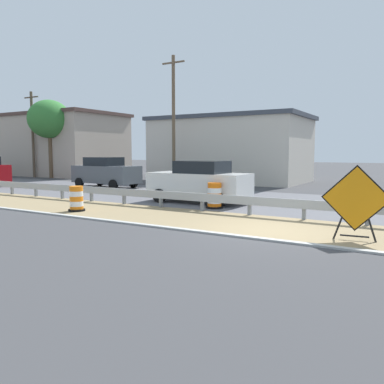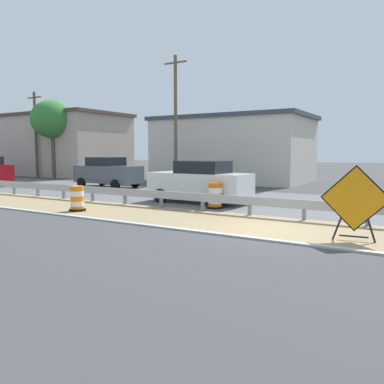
# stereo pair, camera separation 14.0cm
# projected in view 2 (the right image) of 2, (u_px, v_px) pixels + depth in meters

# --- Properties ---
(ground_plane) EXTENTS (160.00, 160.00, 0.00)m
(ground_plane) POSITION_uv_depth(u_px,v_px,m) (269.00, 231.00, 11.62)
(ground_plane) COLOR #3D3D3F
(median_dirt_strip) EXTENTS (3.75, 120.00, 0.01)m
(median_dirt_strip) POSITION_uv_depth(u_px,v_px,m) (276.00, 227.00, 12.19)
(median_dirt_strip) COLOR #8E7A56
(median_dirt_strip) RESTS_ON ground
(far_lane_asphalt) EXTENTS (8.20, 120.00, 0.00)m
(far_lane_asphalt) POSITION_uv_depth(u_px,v_px,m) (321.00, 205.00, 17.28)
(far_lane_asphalt) COLOR #56565B
(far_lane_asphalt) RESTS_ON ground
(curb_near_edge) EXTENTS (0.20, 120.00, 0.11)m
(curb_near_edge) POSITION_uv_depth(u_px,v_px,m) (252.00, 239.00, 10.52)
(curb_near_edge) COLOR #ADADA8
(curb_near_edge) RESTS_ON ground
(guardrail_median) EXTENTS (0.18, 50.32, 0.71)m
(guardrail_median) POSITION_uv_depth(u_px,v_px,m) (304.00, 205.00, 13.33)
(guardrail_median) COLOR #999EA3
(guardrail_median) RESTS_ON ground
(warning_sign_diamond) EXTENTS (0.23, 1.74, 2.02)m
(warning_sign_diamond) POSITION_uv_depth(u_px,v_px,m) (355.00, 201.00, 10.17)
(warning_sign_diamond) COLOR black
(warning_sign_diamond) RESTS_ON ground
(traffic_barrel_nearest) EXTENTS (0.72, 0.72, 1.07)m
(traffic_barrel_nearest) POSITION_uv_depth(u_px,v_px,m) (215.00, 197.00, 16.21)
(traffic_barrel_nearest) COLOR orange
(traffic_barrel_nearest) RESTS_ON ground
(traffic_barrel_close) EXTENTS (0.66, 0.66, 1.00)m
(traffic_barrel_close) POSITION_uv_depth(u_px,v_px,m) (77.00, 200.00, 15.48)
(traffic_barrel_close) COLOR orange
(traffic_barrel_close) RESTS_ON ground
(car_trailing_far_lane) EXTENTS (2.18, 4.76, 1.94)m
(car_trailing_far_lane) POSITION_uv_depth(u_px,v_px,m) (200.00, 182.00, 17.94)
(car_trailing_far_lane) COLOR silver
(car_trailing_far_lane) RESTS_ON ground
(car_distant_a) EXTENTS (2.21, 4.72, 2.00)m
(car_distant_a) POSITION_uv_depth(u_px,v_px,m) (108.00, 172.00, 25.71)
(car_distant_a) COLOR #4C5156
(car_distant_a) RESTS_ON ground
(roadside_shop_near) EXTENTS (7.23, 11.99, 5.11)m
(roadside_shop_near) POSITION_uv_depth(u_px,v_px,m) (233.00, 149.00, 31.00)
(roadside_shop_near) COLOR beige
(roadside_shop_near) RESTS_ON ground
(roadside_shop_far) EXTENTS (7.87, 13.53, 6.10)m
(roadside_shop_far) POSITION_uv_depth(u_px,v_px,m) (61.00, 145.00, 39.91)
(roadside_shop_far) COLOR #AD9E8E
(roadside_shop_far) RESTS_ON ground
(utility_pole_near) EXTENTS (0.24, 1.80, 9.07)m
(utility_pole_near) POSITION_uv_depth(u_px,v_px,m) (176.00, 119.00, 27.64)
(utility_pole_near) COLOR brown
(utility_pole_near) RESTS_ON ground
(utility_pole_mid) EXTENTS (0.24, 1.80, 7.75)m
(utility_pole_mid) POSITION_uv_depth(u_px,v_px,m) (36.00, 133.00, 35.61)
(utility_pole_mid) COLOR brown
(utility_pole_mid) RESTS_ON ground
(bush_roadside) EXTENTS (2.08, 2.08, 1.63)m
(bush_roadside) POSITION_uv_depth(u_px,v_px,m) (203.00, 176.00, 24.40)
(bush_roadside) COLOR #1E4C23
(bush_roadside) RESTS_ON ground
(tree_roadside) EXTENTS (3.75, 3.75, 6.93)m
(tree_roadside) POSITION_uv_depth(u_px,v_px,m) (52.00, 120.00, 34.63)
(tree_roadside) COLOR brown
(tree_roadside) RESTS_ON ground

